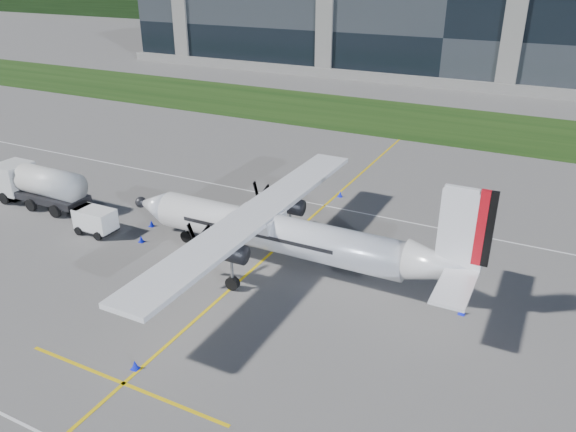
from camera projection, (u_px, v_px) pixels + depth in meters
The scene contains 14 objects.
ground at pixel (377, 134), 65.36m from camera, with size 400.00×400.00×0.00m, color #575452.
grass_strip at pixel (397, 118), 71.83m from camera, with size 400.00×18.00×0.04m, color black.
terminal_building at pixel (457, 32), 94.65m from camera, with size 120.00×20.00×15.00m, color black.
tree_line at pixel (503, 26), 145.14m from camera, with size 400.00×6.00×6.00m, color black.
yellow_taxiway_centerline at pixel (279, 246), 39.81m from camera, with size 0.20×70.00×0.01m, color yellow.
turboprop_aircraft at pixel (288, 215), 35.37m from camera, with size 24.51×25.42×7.63m, color white, non-canonical shape.
fuel_tanker_truck at pixel (35, 185), 46.02m from camera, with size 8.97×2.91×3.36m, color silver, non-canonical shape.
baggage_tug at pixel (96, 221), 41.31m from camera, with size 3.16×1.89×1.89m, color white, non-canonical shape.
ground_crew_person at pixel (107, 217), 42.13m from camera, with size 0.73×0.52×1.80m, color #F25907.
safety_cone_portwing at pixel (135, 365), 27.70m from camera, with size 0.36×0.36×0.50m, color #0E1BF6.
safety_cone_tail at pixel (462, 310), 32.01m from camera, with size 0.36×0.36×0.50m, color #0E1BF6.
safety_cone_nose_stbd at pixel (151, 223), 42.62m from camera, with size 0.36×0.36×0.50m, color #0E1BF6.
safety_cone_nose_port at pixel (141, 239), 40.24m from camera, with size 0.36×0.36×0.50m, color #0E1BF6.
safety_cone_stbdwing at pixel (340, 194), 47.96m from camera, with size 0.36×0.36×0.50m, color #0E1BF6.
Camera 1 is at (19.60, -21.20, 18.46)m, focal length 35.00 mm.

